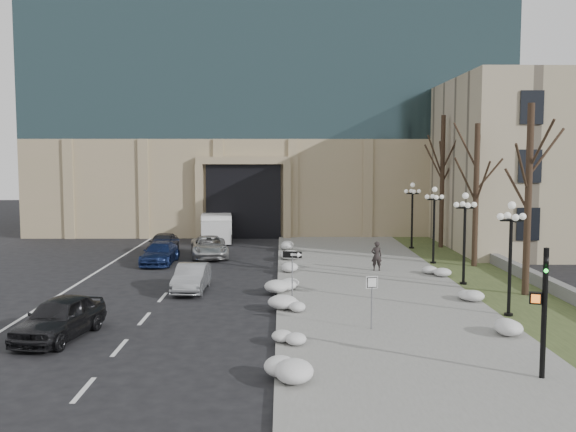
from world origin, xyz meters
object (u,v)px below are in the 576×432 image
traffic_signal (543,316)px  lamppost_c (434,215)px  car_c (160,253)px  car_d (209,247)px  car_e (163,243)px  lamppost_b (465,226)px  keep_sign (372,291)px  one_way_sign (295,261)px  lamppost_a (511,243)px  box_truck (217,228)px  car_b (192,278)px  pedestrian (377,256)px  lamppost_d (412,207)px  car_a (60,318)px

traffic_signal → lamppost_c: lamppost_c is taller
car_c → car_d: car_d is taller
car_c → traffic_signal: (15.01, -20.95, 1.30)m
car_e → lamppost_b: 20.75m
keep_sign → one_way_sign: bearing=110.1°
lamppost_a → one_way_sign: bearing=164.7°
box_truck → car_e: bearing=-117.9°
lamppost_a → lamppost_b: bearing=90.0°
car_d → lamppost_b: (13.98, -9.65, 2.39)m
car_c → car_e: bearing=99.4°
car_b → pedestrian: size_ratio=2.43×
pedestrian → lamppost_c: (3.85, 2.61, 2.12)m
traffic_signal → lamppost_d: 27.01m
car_c → traffic_signal: bearing=-53.0°
car_e → box_truck: 7.64m
car_c → traffic_signal: size_ratio=1.15×
lamppost_a → traffic_signal: bearing=-102.8°
car_e → lamppost_b: size_ratio=0.89×
traffic_signal → lamppost_c: 20.54m
lamppost_b → car_a: bearing=-151.6°
car_c → lamppost_a: bearing=-37.6°
car_c → car_e: size_ratio=1.07×
lamppost_b → lamppost_c: 6.50m
lamppost_b → lamppost_a: bearing=-90.0°
car_d → lamppost_c: bearing=-21.8°
car_d → lamppost_b: size_ratio=1.04×
lamppost_c → box_truck: bearing=140.6°
car_d → pedestrian: (10.12, -5.75, 0.26)m
lamppost_a → keep_sign: bearing=-160.6°
lamppost_c → lamppost_d: size_ratio=1.00×
traffic_signal → lamppost_d: bearing=105.8°
car_b → car_e: size_ratio=0.95×
box_truck → traffic_signal: bearing=-73.9°
box_truck → one_way_sign: one_way_sign is taller
car_d → lamppost_a: lamppost_a is taller
car_c → box_truck: box_truck is taller
lamppost_d → one_way_sign: bearing=-116.7°
pedestrian → box_truck: 17.82m
lamppost_c → lamppost_b: bearing=-90.0°
traffic_signal → lamppost_d: size_ratio=0.83×
car_b → keep_sign: size_ratio=1.91×
car_a → pedestrian: (13.38, 13.22, 0.19)m
lamppost_c → lamppost_d: bearing=90.0°
car_e → box_truck: size_ratio=0.62×
one_way_sign → traffic_signal: traffic_signal is taller
car_a → car_e: car_a is taller
pedestrian → lamppost_d: lamppost_d is taller
box_truck → traffic_signal: 34.63m
pedestrian → box_truck: bearing=-55.5°
lamppost_a → lamppost_b: 6.50m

